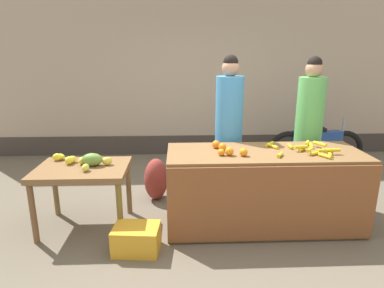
{
  "coord_description": "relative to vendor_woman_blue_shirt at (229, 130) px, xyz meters",
  "views": [
    {
      "loc": [
        -0.46,
        -3.33,
        1.87
      ],
      "look_at": [
        -0.31,
        0.15,
        0.91
      ],
      "focal_mm": 30.49,
      "sensor_mm": 36.0,
      "label": 1
    }
  ],
  "objects": [
    {
      "name": "banana_bunch_pile",
      "position": [
        0.75,
        -0.66,
        -0.06
      ],
      "size": [
        0.7,
        0.64,
        0.07
      ],
      "color": "yellow",
      "rests_on": "fruit_stall_counter"
    },
    {
      "name": "vendor_woman_blue_shirt",
      "position": [
        0.0,
        0.0,
        0.0
      ],
      "size": [
        0.34,
        0.34,
        1.86
      ],
      "color": "#33333D",
      "rests_on": "ground"
    },
    {
      "name": "orange_pile",
      "position": [
        -0.12,
        -0.68,
        -0.04
      ],
      "size": [
        0.33,
        0.39,
        0.09
      ],
      "color": "orange",
      "rests_on": "fruit_stall_counter"
    },
    {
      "name": "side_table_wooden",
      "position": [
        -1.66,
        -0.64,
        -0.33
      ],
      "size": [
        0.96,
        0.71,
        0.71
      ],
      "color": "brown",
      "rests_on": "ground"
    },
    {
      "name": "produce_crate",
      "position": [
        -1.05,
        -1.13,
        -0.81
      ],
      "size": [
        0.47,
        0.36,
        0.26
      ],
      "primitive_type": "cube",
      "rotation": [
        0.0,
        0.0,
        -0.09
      ],
      "color": "gold",
      "rests_on": "ground"
    },
    {
      "name": "vendor_woman_green_shirt",
      "position": [
        1.04,
        0.05,
        -0.01
      ],
      "size": [
        0.34,
        0.34,
        1.85
      ],
      "color": "#33333D",
      "rests_on": "ground"
    },
    {
      "name": "fruit_stall_counter",
      "position": [
        0.3,
        -0.65,
        -0.51
      ],
      "size": [
        2.1,
        0.81,
        0.86
      ],
      "color": "brown",
      "rests_on": "ground"
    },
    {
      "name": "produce_sack",
      "position": [
        -0.93,
        0.06,
        -0.66
      ],
      "size": [
        0.41,
        0.44,
        0.56
      ],
      "primitive_type": "ellipsoid",
      "rotation": [
        0.0,
        0.0,
        1.22
      ],
      "color": "maroon",
      "rests_on": "ground"
    },
    {
      "name": "mango_papaya_pile",
      "position": [
        -1.66,
        -0.57,
        -0.18
      ],
      "size": [
        0.71,
        0.51,
        0.14
      ],
      "color": "yellow",
      "rests_on": "side_table_wooden"
    },
    {
      "name": "market_wall_back",
      "position": [
        -0.17,
        2.2,
        0.63
      ],
      "size": [
        8.68,
        0.23,
        3.22
      ],
      "color": "tan",
      "rests_on": "ground"
    },
    {
      "name": "parked_motorcycle",
      "position": [
        1.65,
        1.15,
        -0.54
      ],
      "size": [
        1.6,
        0.18,
        0.88
      ],
      "color": "black",
      "rests_on": "ground"
    },
    {
      "name": "ground_plane",
      "position": [
        -0.17,
        -0.64,
        -0.94
      ],
      "size": [
        24.0,
        24.0,
        0.0
      ],
      "primitive_type": "plane",
      "color": "#665B4C"
    }
  ]
}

